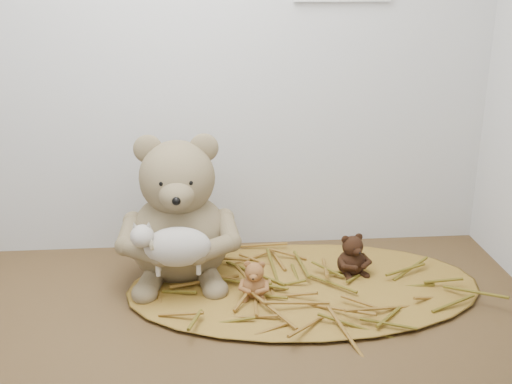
{
  "coord_description": "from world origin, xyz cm",
  "views": [
    {
      "loc": [
        3.56,
        -92.36,
        54.13
      ],
      "look_at": [
        11.87,
        4.67,
        20.06
      ],
      "focal_mm": 45.0,
      "sensor_mm": 36.0,
      "label": 1
    }
  ],
  "objects_px": {
    "toy_lamb": "(178,247)",
    "mini_teddy_tan": "(255,278)",
    "mini_teddy_brown": "(352,253)",
    "main_teddy": "(179,208)"
  },
  "relations": [
    {
      "from": "toy_lamb",
      "to": "mini_teddy_tan",
      "type": "relative_size",
      "value": 2.2
    },
    {
      "from": "toy_lamb",
      "to": "mini_teddy_brown",
      "type": "distance_m",
      "value": 0.32
    },
    {
      "from": "main_teddy",
      "to": "mini_teddy_brown",
      "type": "height_order",
      "value": "main_teddy"
    },
    {
      "from": "toy_lamb",
      "to": "mini_teddy_tan",
      "type": "height_order",
      "value": "toy_lamb"
    },
    {
      "from": "mini_teddy_brown",
      "to": "toy_lamb",
      "type": "bearing_deg",
      "value": 174.34
    },
    {
      "from": "mini_teddy_tan",
      "to": "main_teddy",
      "type": "bearing_deg",
      "value": 151.5
    },
    {
      "from": "mini_teddy_tan",
      "to": "mini_teddy_brown",
      "type": "bearing_deg",
      "value": 32.31
    },
    {
      "from": "mini_teddy_tan",
      "to": "mini_teddy_brown",
      "type": "xyz_separation_m",
      "value": [
        0.18,
        0.07,
        0.01
      ]
    },
    {
      "from": "mini_teddy_brown",
      "to": "main_teddy",
      "type": "bearing_deg",
      "value": 156.71
    },
    {
      "from": "toy_lamb",
      "to": "mini_teddy_brown",
      "type": "xyz_separation_m",
      "value": [
        0.31,
        0.06,
        -0.05
      ]
    }
  ]
}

